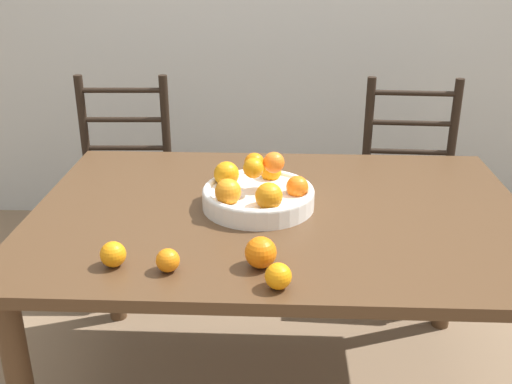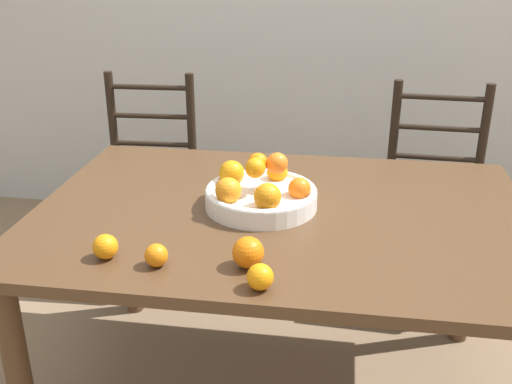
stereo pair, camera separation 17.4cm
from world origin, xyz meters
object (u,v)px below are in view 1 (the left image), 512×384
Objects in this scene: orange_loose_1 at (260,252)px; orange_loose_3 at (167,260)px; orange_loose_0 at (275,276)px; orange_loose_2 at (112,254)px; chair_left at (122,187)px; fruit_bowl at (257,192)px; chair_right at (409,191)px.

orange_loose_1 is 1.35× the size of orange_loose_3.
orange_loose_2 is (-0.42, 0.09, 0.00)m from orange_loose_0.
orange_loose_3 is 1.30m from chair_left.
chair_left is at bearing 129.29° from fruit_bowl.
orange_loose_0 is 0.98× the size of orange_loose_2.
chair_right reaches higher than fruit_bowl.
fruit_bowl is 4.25× the size of orange_loose_1.
chair_right is at bearing 61.58° from orange_loose_1.
chair_left is at bearing 119.42° from orange_loose_0.
orange_loose_1 reaches higher than orange_loose_3.
orange_loose_3 is at bearing -72.35° from chair_left.
chair_left is at bearing -177.53° from chair_right.
chair_left is 1.00× the size of chair_right.
chair_left is at bearing 110.16° from orange_loose_3.
orange_loose_0 is at bearing -112.48° from chair_right.
orange_loose_3 is at bearing -117.53° from fruit_bowl.
fruit_bowl is 5.75× the size of orange_loose_3.
chair_right reaches higher than orange_loose_2.
orange_loose_1 is 0.38m from orange_loose_2.
chair_right is at bearing -2.51° from chair_left.
chair_right is at bearing 50.55° from fruit_bowl.
orange_loose_1 is 0.09× the size of chair_left.
orange_loose_0 is at bearing -11.96° from orange_loose_2.
chair_right reaches higher than orange_loose_0.
fruit_bowl is 5.23× the size of orange_loose_2.
orange_loose_1 is 1.37m from chair_left.
orange_loose_1 is at bearing -115.95° from chair_right.
orange_loose_3 is (-0.23, -0.03, -0.01)m from orange_loose_1.
orange_loose_2 is 1.57m from chair_right.
chair_right is (1.30, 0.00, 0.00)m from chair_left.
fruit_bowl reaches higher than orange_loose_1.
chair_left is (-0.44, 1.19, -0.30)m from orange_loose_3.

